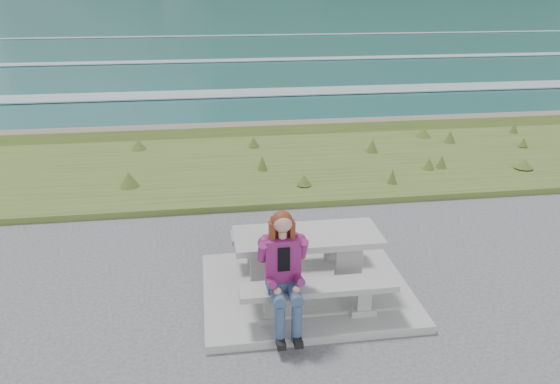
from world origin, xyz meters
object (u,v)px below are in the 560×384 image
Objects in this scene: picnic_table at (307,246)px; seated_woman at (284,289)px; bench_seaward at (297,238)px; bench_landward at (318,292)px.

seated_woman is at bearing -116.33° from picnic_table.
bench_seaward is 1.31× the size of seated_woman.
picnic_table is at bearing -90.00° from bench_seaward.
bench_landward is at bearing -90.00° from picnic_table.
picnic_table is 1.00× the size of bench_seaward.
bench_landward is 0.46m from seated_woman.
bench_landward is at bearing -90.00° from bench_seaward.
picnic_table reaches higher than bench_landward.
picnic_table is 0.93m from seated_woman.
bench_landward is (0.00, -0.70, -0.23)m from picnic_table.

